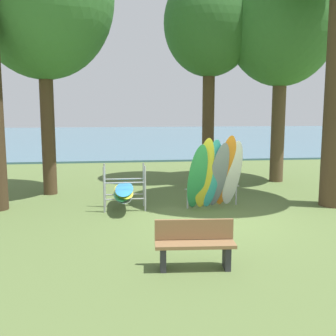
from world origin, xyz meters
TOP-DOWN VIEW (x-y plane):
  - ground_plane at (0.00, 0.00)m, footprint 80.00×80.00m
  - lake_water at (0.00, 29.13)m, footprint 80.00×36.00m
  - tree_mid_behind at (3.51, 5.05)m, footprint 4.08×4.08m
  - tree_far_left_back at (0.94, 5.57)m, footprint 3.39×3.39m
  - leaning_board_pile at (0.16, 1.08)m, footprint 1.69×1.13m
  - board_storage_rack at (-2.37, 1.36)m, footprint 1.15×2.13m
  - park_bench at (-1.20, -3.06)m, footprint 1.43×0.51m

SIDE VIEW (x-z plane):
  - ground_plane at x=0.00m, z-range 0.00..0.00m
  - lake_water at x=0.00m, z-range 0.00..0.10m
  - park_bench at x=-1.20m, z-range 0.03..0.88m
  - board_storage_rack at x=-2.37m, z-range -0.13..1.12m
  - leaning_board_pile at x=0.16m, z-range -0.07..2.01m
  - tree_far_left_back at x=0.94m, z-range 1.89..9.72m
  - tree_mid_behind at x=3.51m, z-range 1.73..9.99m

